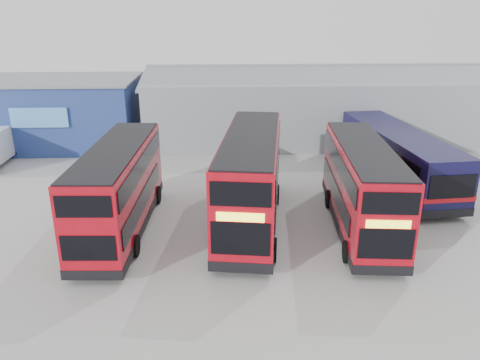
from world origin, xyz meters
TOP-DOWN VIEW (x-y plane):
  - ground_plane at (0.00, 0.00)m, footprint 120.00×120.00m
  - office_block at (-14.00, 17.99)m, footprint 12.30×8.32m
  - maintenance_shed at (8.00, 20.00)m, footprint 30.50×12.00m
  - double_decker_left at (-6.21, 1.91)m, footprint 2.87×10.04m
  - double_decker_centre at (0.03, 2.50)m, footprint 4.08×11.01m
  - double_decker_right at (5.29, 1.69)m, footprint 3.28×10.03m
  - single_decker_blue at (9.29, 7.83)m, footprint 3.78×12.27m

SIDE VIEW (x-z plane):
  - ground_plane at x=0.00m, z-range 0.00..0.00m
  - single_decker_blue at x=9.29m, z-range -0.01..3.26m
  - double_decker_right at x=5.29m, z-range -0.01..4.16m
  - double_decker_left at x=-6.21m, z-range -0.01..4.19m
  - double_decker_centre at x=0.03m, z-range -0.01..4.55m
  - office_block at x=-14.00m, z-range 0.02..5.14m
  - maintenance_shed at x=8.00m, z-range -0.34..5.55m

